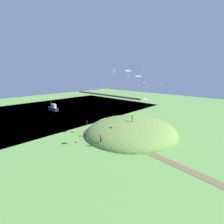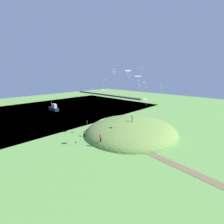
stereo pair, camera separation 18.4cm
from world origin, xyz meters
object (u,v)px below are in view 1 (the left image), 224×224
object	(u,v)px
person_on_hilltop	(132,117)
kite_7	(103,81)
boat_on_lake	(53,108)
kite_9	(114,70)
kite_11	(128,70)
kite_13	(144,83)
kite_6	(138,77)
kite_5	(161,86)
person_near_shore	(101,137)
kite_14	(142,68)
kite_3	(114,72)
kite_1	(130,76)
kite_10	(145,99)
person_walking_path	(85,133)
kite_0	(103,90)
kite_8	(128,71)
mooring_post	(87,122)
kite_2	(104,80)
kite_12	(112,83)
kite_4	(91,88)

from	to	relation	value
person_on_hilltop	kite_7	world-z (taller)	kite_7
boat_on_lake	kite_9	xyz separation A→B (m)	(31.75, 0.89, 14.33)
kite_11	kite_13	distance (m)	13.03
kite_7	kite_9	xyz separation A→B (m)	(10.01, -5.89, 3.36)
kite_6	kite_5	bearing A→B (deg)	103.84
person_near_shore	kite_14	world-z (taller)	kite_14
kite_13	kite_14	distance (m)	5.92
kite_9	kite_6	bearing A→B (deg)	-29.43
person_near_shore	kite_3	xyz separation A→B (m)	(-12.38, 17.14, 12.49)
kite_1	kite_14	bearing A→B (deg)	-43.62
boat_on_lake	kite_5	size ratio (longest dim) A/B	2.63
kite_10	person_near_shore	bearing A→B (deg)	-123.69
boat_on_lake	kite_3	xyz separation A→B (m)	(25.13, 8.06, 13.83)
person_on_hilltop	kite_13	distance (m)	10.98
person_walking_path	kite_3	world-z (taller)	kite_3
kite_0	kite_14	distance (m)	13.84
kite_11	kite_8	bearing A→B (deg)	-51.75
kite_5	kite_11	bearing A→B (deg)	-128.03
kite_5	kite_9	size ratio (longest dim) A/B	1.37
person_on_hilltop	kite_7	distance (m)	19.25
person_walking_path	kite_9	size ratio (longest dim) A/B	1.04
kite_10	mooring_post	world-z (taller)	kite_10
kite_8	kite_11	bearing A→B (deg)	128.25
person_near_shore	kite_2	bearing A→B (deg)	127.77
kite_8	kite_10	bearing A→B (deg)	0.40
kite_12	kite_9	bearing A→B (deg)	-44.15
kite_6	kite_10	bearing A→B (deg)	103.50
person_on_hilltop	kite_8	bearing A→B (deg)	129.29
kite_5	kite_6	xyz separation A→B (m)	(4.08, -16.57, 2.54)
kite_14	boat_on_lake	bearing A→B (deg)	179.78
kite_1	kite_6	bearing A→B (deg)	-49.08
kite_2	kite_1	bearing A→B (deg)	36.65
kite_8	kite_9	bearing A→B (deg)	159.00
person_walking_path	kite_12	world-z (taller)	kite_12
kite_2	mooring_post	xyz separation A→B (m)	(0.26, -7.45, -11.94)
person_walking_path	kite_13	distance (m)	18.06
kite_4	kite_6	bearing A→B (deg)	-14.94
kite_8	kite_12	size ratio (longest dim) A/B	1.45
boat_on_lake	kite_0	bearing A→B (deg)	1.50
kite_9	kite_14	bearing A→B (deg)	-6.77
kite_8	kite_11	xyz separation A→B (m)	(-4.16, 5.28, 0.41)
kite_11	kite_1	bearing A→B (deg)	123.27
person_on_hilltop	kite_11	world-z (taller)	kite_11
kite_5	kite_13	distance (m)	15.81
boat_on_lake	kite_0	distance (m)	29.31
kite_4	kite_10	size ratio (longest dim) A/B	1.38
boat_on_lake	kite_13	world-z (taller)	kite_13
kite_4	kite_14	xyz separation A→B (m)	(15.59, 0.67, 4.99)
kite_4	kite_7	size ratio (longest dim) A/B	0.80
kite_8	kite_14	distance (m)	2.89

